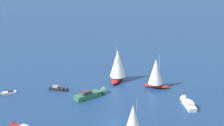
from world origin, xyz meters
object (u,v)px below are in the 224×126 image
at_px(sailboat_ahead, 156,73).
at_px(motorboat_inshore, 59,89).
at_px(sailboat_far_stbd, 133,123).
at_px(motorboat_offshore, 188,103).
at_px(motorboat_outer_ring_c, 91,94).
at_px(motorboat_outer_ring_a, 7,93).
at_px(sailboat_far_port, 118,65).

bearing_deg(sailboat_ahead, motorboat_inshore, 171.57).
bearing_deg(sailboat_far_stbd, motorboat_inshore, 110.51).
height_order(motorboat_inshore, motorboat_offshore, motorboat_offshore).
bearing_deg(motorboat_outer_ring_c, sailboat_ahead, 7.40).
height_order(sailboat_far_stbd, motorboat_inshore, sailboat_far_stbd).
distance_m(motorboat_inshore, motorboat_outer_ring_a, 16.87).
xyz_separation_m(motorboat_offshore, sailboat_ahead, (-5.11, 16.22, 4.47)).
bearing_deg(motorboat_offshore, motorboat_inshore, 150.40).
distance_m(sailboat_far_stbd, motorboat_outer_ring_a, 50.69).
distance_m(sailboat_far_port, motorboat_inshore, 21.83).
relative_size(sailboat_far_port, sailboat_ahead, 1.11).
bearing_deg(sailboat_far_port, motorboat_outer_ring_c, -133.87).
height_order(sailboat_far_port, motorboat_outer_ring_c, sailboat_far_port).
xyz_separation_m(sailboat_far_port, motorboat_offshore, (16.05, -25.10, -5.05)).
bearing_deg(motorboat_outer_ring_a, motorboat_offshore, -21.54).
bearing_deg(motorboat_outer_ring_a, sailboat_ahead, -5.84).
xyz_separation_m(motorboat_inshore, motorboat_offshore, (36.82, -20.92, 0.23)).
bearing_deg(motorboat_inshore, motorboat_offshore, -29.60).
distance_m(sailboat_far_stbd, motorboat_outer_ring_c, 32.28).
height_order(sailboat_far_stbd, motorboat_offshore, sailboat_far_stbd).
distance_m(sailboat_far_port, sailboat_ahead, 14.10).
height_order(sailboat_far_stbd, sailboat_ahead, sailboat_far_stbd).
relative_size(sailboat_far_stbd, motorboat_inshore, 1.84).
relative_size(sailboat_far_stbd, sailboat_ahead, 1.02).
bearing_deg(motorboat_inshore, sailboat_ahead, -8.43).
relative_size(motorboat_inshore, motorboat_outer_ring_c, 0.57).
bearing_deg(motorboat_outer_ring_a, sailboat_far_port, 5.93).
bearing_deg(sailboat_ahead, sailboat_far_port, 140.93).
relative_size(sailboat_far_stbd, motorboat_outer_ring_c, 1.04).
bearing_deg(sailboat_ahead, motorboat_outer_ring_a, 174.16).
bearing_deg(motorboat_offshore, sailboat_ahead, 107.50).
bearing_deg(motorboat_offshore, sailboat_far_stbd, -140.60).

